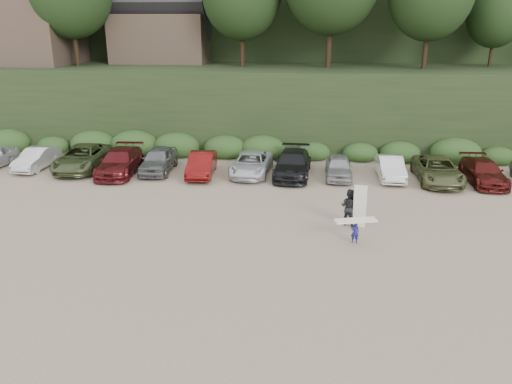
# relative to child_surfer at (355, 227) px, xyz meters

# --- Properties ---
(ground) EXTENTS (120.00, 120.00, 0.00)m
(ground) POSITION_rel_child_surfer_xyz_m (-3.00, -0.19, -0.76)
(ground) COLOR tan
(ground) RESTS_ON ground
(hillside_backdrop) EXTENTS (90.00, 41.50, 28.00)m
(hillside_backdrop) POSITION_rel_child_surfer_xyz_m (-3.26, 35.74, 10.46)
(hillside_backdrop) COLOR black
(hillside_backdrop) RESTS_ON ground
(parked_cars) EXTENTS (39.78, 6.46, 1.60)m
(parked_cars) POSITION_rel_child_surfer_xyz_m (-4.98, 9.89, -0.01)
(parked_cars) COLOR #BCBCC1
(parked_cars) RESTS_ON ground
(child_surfer) EXTENTS (1.94, 0.97, 1.12)m
(child_surfer) POSITION_rel_child_surfer_xyz_m (0.00, 0.00, 0.00)
(child_surfer) COLOR navy
(child_surfer) RESTS_ON ground
(adult_surfer) EXTENTS (1.37, 1.06, 2.17)m
(adult_surfer) POSITION_rel_child_surfer_xyz_m (-0.08, 2.09, 0.17)
(adult_surfer) COLOR black
(adult_surfer) RESTS_ON ground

